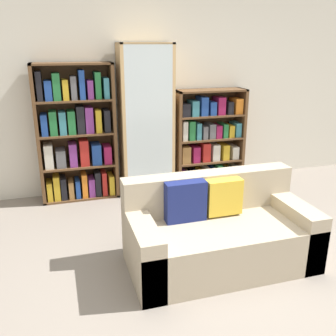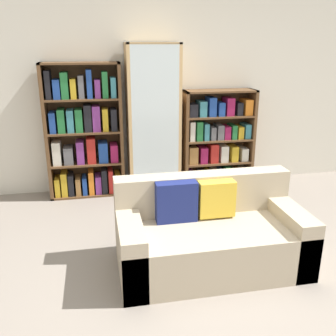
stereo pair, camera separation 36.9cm
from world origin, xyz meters
name	(u,v)px [view 2 (the right image)]	position (x,y,z in m)	size (l,w,h in m)	color
ground_plane	(225,301)	(0.00, 0.00, 0.00)	(16.00, 16.00, 0.00)	gray
wall_back	(163,87)	(0.00, 2.64, 1.35)	(6.21, 0.06, 2.70)	silver
couch	(209,236)	(0.02, 0.52, 0.28)	(1.62, 0.81, 0.78)	tan
bookshelf_left	(84,134)	(-1.05, 2.44, 0.81)	(0.95, 0.32, 1.69)	brown
display_cabinet	(153,120)	(-0.17, 2.42, 0.95)	(0.67, 0.36, 1.91)	tan
bookshelf_right	(217,141)	(0.71, 2.44, 0.63)	(0.97, 0.32, 1.32)	brown
wine_bottle	(211,215)	(0.26, 1.20, 0.14)	(0.08, 0.08, 0.35)	#192333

